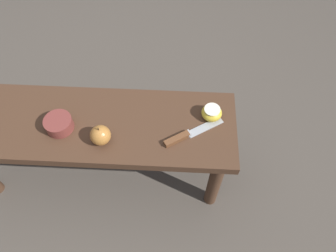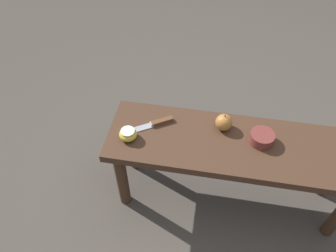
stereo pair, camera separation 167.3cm
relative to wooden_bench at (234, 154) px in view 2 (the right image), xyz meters
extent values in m
plane|color=#4C443D|center=(0.00, 0.00, -0.38)|extent=(8.00, 8.00, 0.00)
cube|color=#472D1E|center=(0.00, 0.00, 0.06)|extent=(1.17, 0.36, 0.04)
cylinder|color=#472D1E|center=(-0.53, -0.12, -0.17)|extent=(0.06, 0.06, 0.42)
cylinder|color=#472D1E|center=(-0.53, 0.12, -0.17)|extent=(0.06, 0.06, 0.42)
cylinder|color=#472D1E|center=(0.53, 0.12, -0.17)|extent=(0.06, 0.06, 0.42)
cube|color=#9EA0A5|center=(-0.46, 0.00, 0.08)|extent=(0.15, 0.11, 0.00)
cube|color=#9EA0A5|center=(-0.40, 0.04, 0.09)|extent=(0.02, 0.03, 0.02)
cube|color=brown|center=(-0.35, 0.06, 0.09)|extent=(0.10, 0.07, 0.02)
sphere|color=#B27233|center=(-0.07, 0.08, 0.12)|extent=(0.08, 0.08, 0.08)
cylinder|color=#4C3319|center=(-0.07, 0.08, 0.16)|extent=(0.01, 0.01, 0.01)
ellipsoid|color=gold|center=(-0.48, -0.05, 0.10)|extent=(0.08, 0.08, 0.05)
cylinder|color=white|center=(-0.48, -0.05, 0.13)|extent=(0.06, 0.06, 0.00)
cylinder|color=brown|center=(0.11, 0.03, 0.10)|extent=(0.11, 0.11, 0.05)
camera|label=1|loc=(-0.35, 0.70, 1.16)|focal=35.00mm
camera|label=2|loc=(-0.15, -0.96, 1.22)|focal=35.00mm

